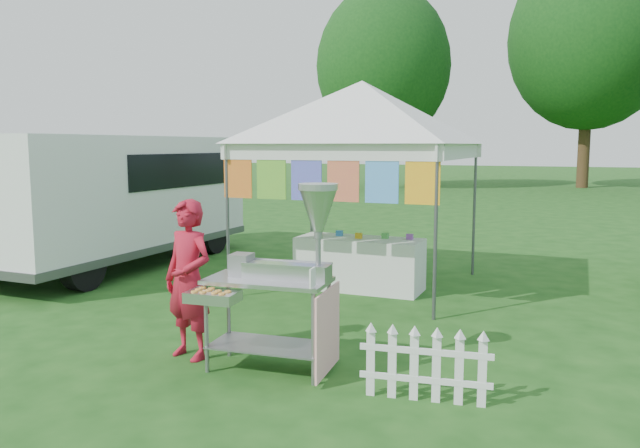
% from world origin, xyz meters
% --- Properties ---
extents(ground, '(120.00, 120.00, 0.00)m').
position_xyz_m(ground, '(0.00, 0.00, 0.00)').
color(ground, '#194814').
rests_on(ground, ground).
extents(canopy_main, '(4.24, 4.24, 3.45)m').
position_xyz_m(canopy_main, '(0.00, 3.49, 2.99)').
color(canopy_main, '#59595E').
rests_on(canopy_main, ground).
extents(tree_left, '(6.40, 6.40, 9.53)m').
position_xyz_m(tree_left, '(-6.00, 24.00, 5.83)').
color(tree_left, '#3C2D15').
rests_on(tree_left, ground).
extents(tree_mid, '(7.60, 7.60, 11.52)m').
position_xyz_m(tree_mid, '(3.00, 28.00, 7.14)').
color(tree_mid, '#3C2D15').
rests_on(tree_mid, ground).
extents(donut_cart, '(1.25, 0.96, 1.74)m').
position_xyz_m(donut_cart, '(0.55, -0.17, 1.03)').
color(donut_cart, gray).
rests_on(donut_cart, ground).
extents(vendor, '(0.64, 0.49, 1.56)m').
position_xyz_m(vendor, '(-0.51, -0.17, 0.78)').
color(vendor, '#B3162B').
rests_on(vendor, ground).
extents(cargo_van, '(2.16, 5.37, 2.23)m').
position_xyz_m(cargo_van, '(-4.48, 3.45, 1.20)').
color(cargo_van, white).
rests_on(cargo_van, ground).
extents(picket_fence, '(1.07, 0.17, 0.56)m').
position_xyz_m(picket_fence, '(1.88, -0.33, 0.29)').
color(picket_fence, white).
rests_on(picket_fence, ground).
extents(display_table, '(1.80, 0.70, 0.75)m').
position_xyz_m(display_table, '(0.07, 3.24, 0.38)').
color(display_table, white).
rests_on(display_table, ground).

